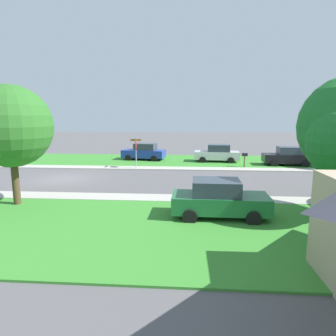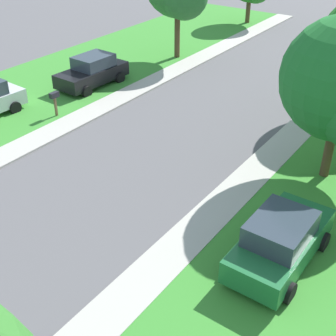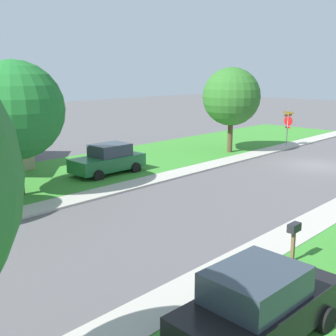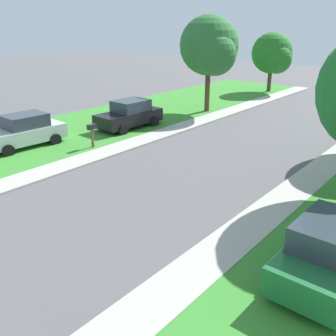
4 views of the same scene
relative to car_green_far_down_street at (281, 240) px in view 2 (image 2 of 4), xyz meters
name	(u,v)px [view 2 (image 2 of 4)]	position (x,y,z in m)	size (l,w,h in m)	color
sidewalk_east	(220,207)	(-2.86, 1.45, -0.82)	(1.40, 56.00, 0.10)	#ADA89E
sidewalk_west	(42,137)	(-12.26, 1.45, -0.82)	(1.40, 56.00, 0.10)	#ADA89E
car_green_far_down_street	(281,240)	(0.00, 0.00, 0.00)	(2.09, 4.33, 1.76)	#1E6033
car_black_driveway_right	(92,71)	(-14.71, 7.59, 0.00)	(2.17, 4.37, 1.76)	black
mailbox	(55,98)	(-13.36, 3.45, 0.14)	(0.25, 0.48, 1.31)	brown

